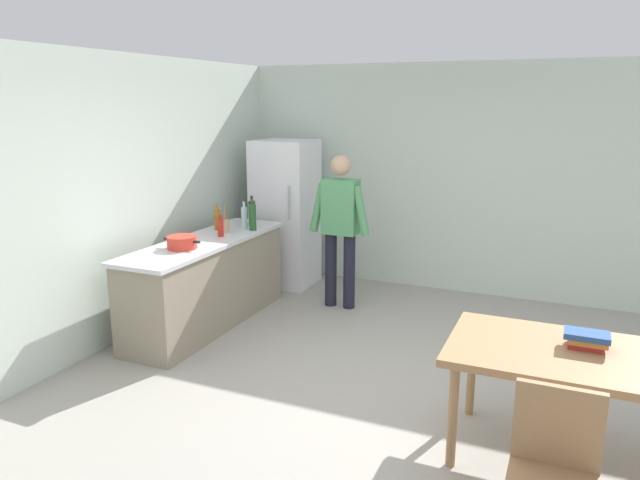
# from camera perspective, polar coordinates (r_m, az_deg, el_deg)

# --- Properties ---
(ground_plane) EXTENTS (14.00, 14.00, 0.00)m
(ground_plane) POSITION_cam_1_polar(r_m,az_deg,el_deg) (4.82, 4.36, -14.72)
(ground_plane) COLOR #9E998E
(wall_back) EXTENTS (6.40, 0.12, 2.70)m
(wall_back) POSITION_cam_1_polar(r_m,az_deg,el_deg) (7.22, 12.48, 5.73)
(wall_back) COLOR silver
(wall_back) RESTS_ON ground_plane
(wall_left) EXTENTS (0.12, 5.60, 2.70)m
(wall_left) POSITION_cam_1_polar(r_m,az_deg,el_deg) (5.87, -19.42, 3.61)
(wall_left) COLOR silver
(wall_left) RESTS_ON ground_plane
(kitchen_counter) EXTENTS (0.64, 2.20, 0.90)m
(kitchen_counter) POSITION_cam_1_polar(r_m,az_deg,el_deg) (6.16, -10.87, -4.03)
(kitchen_counter) COLOR gray
(kitchen_counter) RESTS_ON ground_plane
(refrigerator) EXTENTS (0.70, 0.67, 1.80)m
(refrigerator) POSITION_cam_1_polar(r_m,az_deg,el_deg) (7.34, -3.35, 2.59)
(refrigerator) COLOR white
(refrigerator) RESTS_ON ground_plane
(person) EXTENTS (0.70, 0.22, 1.70)m
(person) POSITION_cam_1_polar(r_m,az_deg,el_deg) (6.45, 1.97, 1.81)
(person) COLOR #1E1E2D
(person) RESTS_ON ground_plane
(dining_table) EXTENTS (1.40, 0.90, 0.75)m
(dining_table) POSITION_cam_1_polar(r_m,az_deg,el_deg) (4.06, 22.40, -10.82)
(dining_table) COLOR #9E754C
(dining_table) RESTS_ON ground_plane
(chair) EXTENTS (0.42, 0.42, 0.91)m
(chair) POSITION_cam_1_polar(r_m,az_deg,el_deg) (3.26, 21.64, -19.74)
(chair) COLOR #9E754C
(chair) RESTS_ON ground_plane
(cooking_pot) EXTENTS (0.40, 0.28, 0.12)m
(cooking_pot) POSITION_cam_1_polar(r_m,az_deg,el_deg) (5.72, -13.19, -0.22)
(cooking_pot) COLOR red
(cooking_pot) RESTS_ON kitchen_counter
(utensil_jar) EXTENTS (0.11, 0.11, 0.32)m
(utensil_jar) POSITION_cam_1_polar(r_m,az_deg,el_deg) (6.33, -9.26, 1.43)
(utensil_jar) COLOR tan
(utensil_jar) RESTS_ON kitchen_counter
(bottle_sauce_red) EXTENTS (0.06, 0.06, 0.24)m
(bottle_sauce_red) POSITION_cam_1_polar(r_m,az_deg,el_deg) (6.14, -9.58, 1.22)
(bottle_sauce_red) COLOR #B22319
(bottle_sauce_red) RESTS_ON kitchen_counter
(bottle_beer_brown) EXTENTS (0.06, 0.06, 0.26)m
(bottle_beer_brown) POSITION_cam_1_polar(r_m,az_deg,el_deg) (6.74, -6.59, 2.48)
(bottle_beer_brown) COLOR #5B3314
(bottle_beer_brown) RESTS_ON kitchen_counter
(bottle_oil_amber) EXTENTS (0.06, 0.06, 0.28)m
(bottle_oil_amber) POSITION_cam_1_polar(r_m,az_deg,el_deg) (6.47, -9.90, 1.99)
(bottle_oil_amber) COLOR #996619
(bottle_oil_amber) RESTS_ON kitchen_counter
(bottle_wine_green) EXTENTS (0.08, 0.08, 0.34)m
(bottle_wine_green) POSITION_cam_1_polar(r_m,az_deg,el_deg) (6.38, -6.52, 2.23)
(bottle_wine_green) COLOR #1E5123
(bottle_wine_green) RESTS_ON kitchen_counter
(bottle_wine_dark) EXTENTS (0.08, 0.08, 0.34)m
(bottle_wine_dark) POSITION_cam_1_polar(r_m,az_deg,el_deg) (6.60, -6.58, 2.59)
(bottle_wine_dark) COLOR black
(bottle_wine_dark) RESTS_ON kitchen_counter
(bottle_water_clear) EXTENTS (0.07, 0.07, 0.30)m
(bottle_water_clear) POSITION_cam_1_polar(r_m,az_deg,el_deg) (6.47, -7.32, 2.18)
(bottle_water_clear) COLOR silver
(bottle_water_clear) RESTS_ON kitchen_counter
(book_stack) EXTENTS (0.27, 0.20, 0.11)m
(book_stack) POSITION_cam_1_polar(r_m,az_deg,el_deg) (4.10, 24.38, -8.72)
(book_stack) COLOR #B22D28
(book_stack) RESTS_ON dining_table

